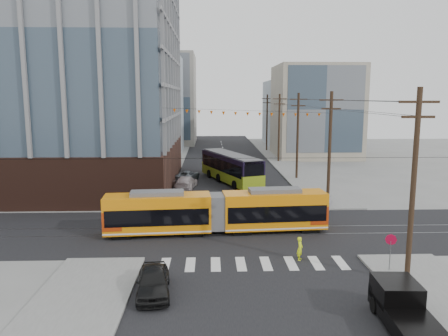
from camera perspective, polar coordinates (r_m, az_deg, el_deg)
The scene contains 18 objects.
ground at distance 31.18m, azimuth 3.31°, elevation -10.36°, with size 160.00×160.00×0.00m, color slate.
office_building at distance 55.82m, azimuth -22.64°, elevation 12.49°, with size 30.00×25.00×28.60m, color #381E16.
bg_bldg_nw_near at distance 82.50m, azimuth -11.97°, elevation 8.02°, with size 18.00×16.00×18.00m, color #8C99A5.
bg_bldg_ne_near at distance 79.53m, azimuth 11.83°, elevation 7.26°, with size 14.00×14.00×16.00m, color gray.
bg_bldg_nw_far at distance 101.87m, azimuth -8.35°, elevation 8.87°, with size 16.00×18.00×20.00m, color gray.
bg_bldg_ne_far at distance 99.50m, azimuth 10.21°, elevation 7.09°, with size 16.00×16.00×14.00m, color #8C99A5.
utility_pole_near at distance 26.29m, azimuth 23.48°, elevation -2.39°, with size 0.30×0.30×11.00m, color black.
utility_pole_far at distance 86.13m, azimuth 5.63°, elevation 5.88°, with size 0.30×0.30×11.00m, color black.
streetcar at distance 33.96m, azimuth -0.93°, elevation -5.79°, with size 17.10×2.40×3.30m, color orange, non-canonical shape.
city_bus at distance 54.02m, azimuth 0.87°, elevation 0.04°, with size 2.80×12.93×3.66m, color black, non-canonical shape.
pickup_truck at distance 22.06m, azimuth 22.92°, elevation -17.15°, with size 1.91×5.35×1.82m, color black, non-canonical shape.
black_sedan at distance 24.37m, azimuth -9.23°, elevation -14.38°, with size 1.73×4.31×1.47m, color black.
parked_car_silver at distance 42.57m, azimuth -5.96°, elevation -4.06°, with size 1.48×4.25×1.40m, color #A7ACB1.
parked_car_white at distance 50.56m, azimuth -5.00°, elevation -1.89°, with size 2.05×5.04×1.46m, color #BDAFB1.
parked_car_grey at distance 55.56m, azimuth -4.79°, elevation -0.98°, with size 2.12×4.61×1.28m, color slate.
pedestrian at distance 29.12m, azimuth 9.89°, elevation -10.32°, with size 0.56×0.37×1.54m, color #E8FF14.
stop_sign at distance 28.50m, azimuth 20.87°, elevation -10.51°, with size 0.68×0.68×2.23m, color #B1092E, non-canonical shape.
jersey_barrier at distance 42.93m, azimuth 13.10°, elevation -4.50°, with size 0.99×4.41×0.88m, color #53565E.
Camera 1 is at (-2.74, -29.25, 10.44)m, focal length 35.00 mm.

